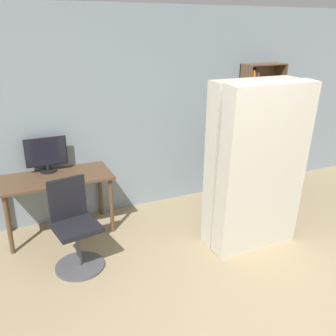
{
  "coord_description": "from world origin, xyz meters",
  "views": [
    {
      "loc": [
        -1.92,
        -1.64,
        2.4
      ],
      "look_at": [
        -0.41,
        1.66,
        1.05
      ],
      "focal_mm": 40.0,
      "sensor_mm": 36.0,
      "label": 1
    }
  ],
  "objects_px": {
    "monitor": "(46,154)",
    "mattress_far": "(248,163)",
    "office_chair": "(75,232)",
    "mattress_near": "(263,171)",
    "bookshelf": "(254,130)"
  },
  "relations": [
    {
      "from": "monitor",
      "to": "mattress_far",
      "type": "height_order",
      "value": "mattress_far"
    },
    {
      "from": "office_chair",
      "to": "mattress_near",
      "type": "height_order",
      "value": "mattress_near"
    },
    {
      "from": "monitor",
      "to": "bookshelf",
      "type": "bearing_deg",
      "value": 0.05
    },
    {
      "from": "office_chair",
      "to": "mattress_far",
      "type": "xyz_separation_m",
      "value": [
        1.97,
        -0.24,
        0.56
      ]
    },
    {
      "from": "bookshelf",
      "to": "office_chair",
      "type": "bearing_deg",
      "value": -161.37
    },
    {
      "from": "bookshelf",
      "to": "monitor",
      "type": "bearing_deg",
      "value": -179.95
    },
    {
      "from": "office_chair",
      "to": "mattress_near",
      "type": "distance_m",
      "value": 2.11
    },
    {
      "from": "mattress_near",
      "to": "monitor",
      "type": "bearing_deg",
      "value": 143.64
    },
    {
      "from": "mattress_far",
      "to": "mattress_near",
      "type": "bearing_deg",
      "value": -90.0
    },
    {
      "from": "office_chair",
      "to": "mattress_far",
      "type": "bearing_deg",
      "value": -6.99
    },
    {
      "from": "office_chair",
      "to": "bookshelf",
      "type": "relative_size",
      "value": 0.5
    },
    {
      "from": "monitor",
      "to": "mattress_near",
      "type": "distance_m",
      "value": 2.57
    },
    {
      "from": "monitor",
      "to": "bookshelf",
      "type": "xyz_separation_m",
      "value": [
        3.08,
        0.0,
        -0.03
      ]
    },
    {
      "from": "bookshelf",
      "to": "mattress_far",
      "type": "distance_m",
      "value": 1.61
    },
    {
      "from": "monitor",
      "to": "office_chair",
      "type": "relative_size",
      "value": 0.51
    }
  ]
}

